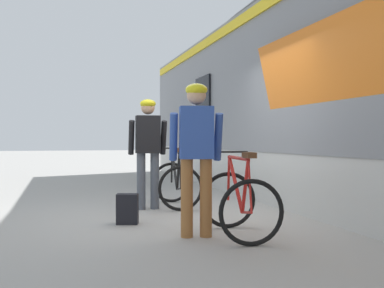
% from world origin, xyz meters
% --- Properties ---
extents(ground_plane, '(80.00, 80.00, 0.00)m').
position_xyz_m(ground_plane, '(0.00, 0.00, 0.00)').
color(ground_plane, '#A09E99').
extents(train_car, '(3.23, 18.27, 3.88)m').
position_xyz_m(train_car, '(3.02, 0.18, 1.97)').
color(train_car, slate).
rests_on(train_car, ground).
extents(cyclist_near_in_dark, '(0.62, 0.33, 1.76)m').
position_xyz_m(cyclist_near_in_dark, '(-0.51, 0.66, 1.05)').
color(cyclist_near_in_dark, '#4C515B').
rests_on(cyclist_near_in_dark, ground).
extents(cyclist_far_in_blue, '(0.65, 0.38, 1.76)m').
position_xyz_m(cyclist_far_in_blue, '(-0.36, -1.59, 1.05)').
color(cyclist_far_in_blue, '#935B2D').
rests_on(cyclist_far_in_blue, ground).
extents(bicycle_near_black, '(0.81, 1.13, 0.99)m').
position_xyz_m(bicycle_near_black, '(-0.00, 0.82, 0.40)').
color(bicycle_near_black, black).
rests_on(bicycle_near_black, ground).
extents(bicycle_far_red, '(0.83, 1.14, 0.99)m').
position_xyz_m(bicycle_far_red, '(0.12, -1.70, 0.40)').
color(bicycle_far_red, black).
rests_on(bicycle_far_red, ground).
extents(backpack_on_platform, '(0.32, 0.25, 0.40)m').
position_xyz_m(backpack_on_platform, '(-1.01, -0.56, 0.20)').
color(backpack_on_platform, black).
rests_on(backpack_on_platform, ground).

